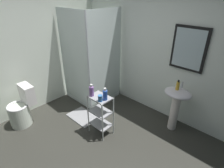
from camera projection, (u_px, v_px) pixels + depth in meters
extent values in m
cube|color=#30302A|center=(86.00, 157.00, 2.82)|extent=(4.20, 4.20, 0.02)
cube|color=white|center=(158.00, 52.00, 3.43)|extent=(4.20, 0.10, 2.50)
cube|color=black|center=(189.00, 49.00, 2.94)|extent=(0.56, 0.03, 0.72)
cube|color=silver|center=(188.00, 49.00, 2.93)|extent=(0.48, 0.01, 0.64)
cube|color=white|center=(18.00, 53.00, 3.36)|extent=(0.10, 4.20, 2.50)
cube|color=white|center=(93.00, 93.00, 4.43)|extent=(0.90, 0.90, 0.10)
cube|color=silver|center=(74.00, 59.00, 3.68)|extent=(0.90, 0.02, 1.90)
cube|color=silver|center=(106.00, 58.00, 3.69)|extent=(0.02, 0.90, 1.90)
cylinder|color=silver|center=(89.00, 64.00, 3.40)|extent=(0.04, 0.04, 1.90)
cylinder|color=silver|center=(93.00, 91.00, 4.41)|extent=(0.08, 0.08, 0.00)
cylinder|color=white|center=(174.00, 113.00, 3.24)|extent=(0.15, 0.15, 0.68)
ellipsoid|color=white|center=(178.00, 93.00, 3.05)|extent=(0.46, 0.37, 0.13)
cylinder|color=silver|center=(182.00, 85.00, 3.08)|extent=(0.03, 0.03, 0.10)
cylinder|color=white|center=(20.00, 116.00, 3.40)|extent=(0.37, 0.37, 0.40)
torus|color=white|center=(17.00, 106.00, 3.30)|extent=(0.37, 0.37, 0.04)
cube|color=white|center=(27.00, 94.00, 3.36)|extent=(0.35, 0.17, 0.36)
cylinder|color=silver|center=(88.00, 114.00, 3.15)|extent=(0.02, 0.02, 0.74)
cylinder|color=silver|center=(102.00, 124.00, 2.93)|extent=(0.02, 0.02, 0.74)
cylinder|color=silver|center=(99.00, 108.00, 3.32)|extent=(0.02, 0.02, 0.74)
cylinder|color=silver|center=(113.00, 116.00, 3.10)|extent=(0.02, 0.02, 0.74)
cube|color=#99999E|center=(101.00, 124.00, 3.22)|extent=(0.36, 0.26, 0.02)
cube|color=#99999E|center=(101.00, 112.00, 3.09)|extent=(0.36, 0.26, 0.02)
cube|color=#99999E|center=(100.00, 98.00, 2.96)|extent=(0.36, 0.26, 0.02)
cylinder|color=gold|center=(178.00, 86.00, 3.00)|extent=(0.06, 0.06, 0.15)
cylinder|color=black|center=(179.00, 81.00, 2.95)|extent=(0.03, 0.03, 0.03)
cylinder|color=#8655A0|center=(92.00, 91.00, 2.96)|extent=(0.08, 0.08, 0.16)
cylinder|color=silver|center=(91.00, 86.00, 2.91)|extent=(0.04, 0.04, 0.04)
cylinder|color=blue|center=(105.00, 95.00, 2.85)|extent=(0.07, 0.07, 0.16)
cylinder|color=white|center=(105.00, 89.00, 2.80)|extent=(0.04, 0.04, 0.04)
cylinder|color=#3870B2|center=(100.00, 98.00, 2.82)|extent=(0.07, 0.07, 0.10)
cube|color=gray|center=(83.00, 117.00, 3.67)|extent=(0.60, 0.40, 0.02)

